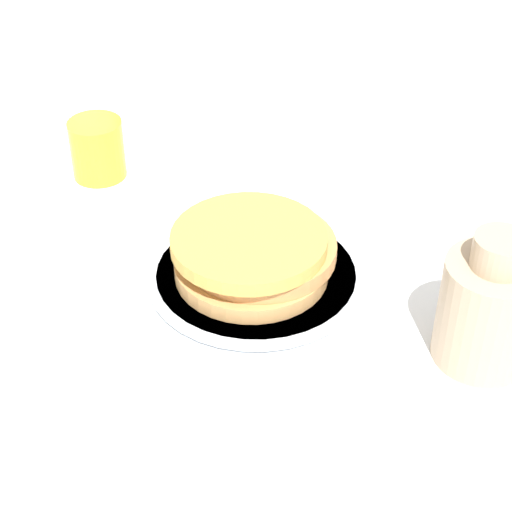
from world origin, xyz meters
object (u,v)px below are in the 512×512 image
at_px(cream_jug, 489,307).
at_px(water_bottle_near, 77,44).
at_px(juice_glass, 97,149).
at_px(plate, 256,275).
at_px(pancake_stack, 253,253).

height_order(cream_jug, water_bottle_near, water_bottle_near).
bearing_deg(juice_glass, water_bottle_near, 11.57).
xyz_separation_m(plate, pancake_stack, (-0.00, 0.00, 0.03)).
bearing_deg(water_bottle_near, plate, -149.99).
height_order(pancake_stack, water_bottle_near, water_bottle_near).
relative_size(juice_glass, water_bottle_near, 0.29).
bearing_deg(pancake_stack, juice_glass, 37.64).
height_order(plate, pancake_stack, pancake_stack).
xyz_separation_m(pancake_stack, cream_jug, (-0.13, -0.21, 0.02)).
relative_size(plate, cream_jug, 1.67).
bearing_deg(plate, cream_jug, -122.41).
xyz_separation_m(cream_jug, water_bottle_near, (0.49, 0.41, 0.06)).
bearing_deg(juice_glass, pancake_stack, -142.36).
distance_m(pancake_stack, cream_jug, 0.25).
bearing_deg(cream_jug, plate, 57.59).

